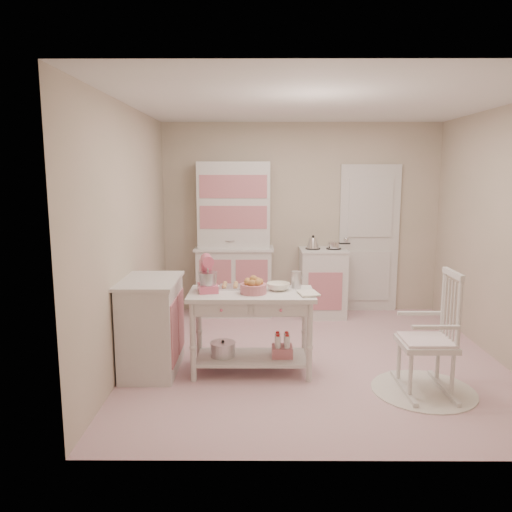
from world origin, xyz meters
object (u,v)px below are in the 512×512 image
(hutch, at_px, (234,239))
(rocking_chair, at_px, (427,332))
(work_table, at_px, (251,332))
(bread_basket, at_px, (253,289))
(stove, at_px, (323,282))
(base_cabinet, at_px, (151,325))
(stand_mixer, at_px, (208,274))

(hutch, relative_size, rocking_chair, 1.89)
(work_table, bearing_deg, bread_basket, -68.20)
(hutch, xyz_separation_m, stove, (1.20, -0.05, -0.58))
(base_cabinet, bearing_deg, hutch, 70.28)
(base_cabinet, height_order, stand_mixer, stand_mixer)
(stove, distance_m, work_table, 2.18)
(stove, height_order, base_cabinet, same)
(hutch, height_order, stand_mixer, hutch)
(stand_mixer, height_order, bread_basket, stand_mixer)
(stove, xyz_separation_m, work_table, (-0.94, -1.96, -0.06))
(stove, distance_m, rocking_chair, 2.49)
(hutch, relative_size, bread_basket, 8.32)
(hutch, bearing_deg, rocking_chair, -53.70)
(rocking_chair, height_order, work_table, rocking_chair)
(work_table, height_order, stand_mixer, stand_mixer)
(hutch, distance_m, rocking_chair, 3.09)
(stove, relative_size, base_cabinet, 1.00)
(rocking_chair, bearing_deg, bread_basket, 164.82)
(stove, distance_m, base_cabinet, 2.73)
(stove, xyz_separation_m, base_cabinet, (-1.92, -1.95, 0.00))
(hutch, height_order, stove, hutch)
(stove, relative_size, stand_mixer, 2.71)
(stove, bearing_deg, stand_mixer, -124.97)
(work_table, distance_m, bread_basket, 0.45)
(stove, height_order, rocking_chair, rocking_chair)
(hutch, relative_size, stand_mixer, 6.12)
(hutch, xyz_separation_m, stand_mixer, (-0.16, -1.99, -0.07))
(stove, height_order, bread_basket, stove)
(bread_basket, bearing_deg, base_cabinet, 176.09)
(work_table, distance_m, stand_mixer, 0.71)
(hutch, height_order, rocking_chair, hutch)
(rocking_chair, bearing_deg, hutch, 125.66)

